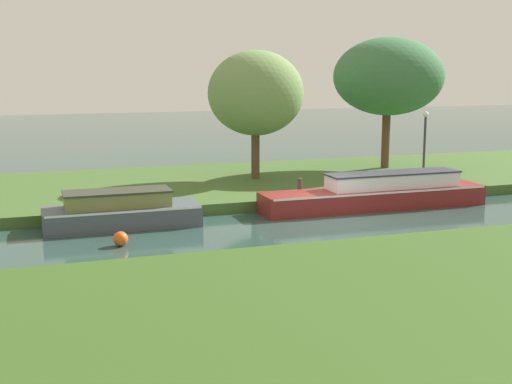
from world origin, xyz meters
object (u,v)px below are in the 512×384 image
at_px(mooring_post_near, 300,187).
at_px(channel_buoy, 121,239).
at_px(slate_narrowboat, 121,211).
at_px(willow_tree_centre, 389,77).
at_px(maroon_barge, 379,193).
at_px(willow_tree_left, 256,93).
at_px(lamp_post, 425,138).

height_order(mooring_post_near, channel_buoy, mooring_post_near).
relative_size(slate_narrowboat, mooring_post_near, 7.47).
distance_m(slate_narrowboat, mooring_post_near, 7.00).
bearing_deg(willow_tree_centre, channel_buoy, -146.84).
bearing_deg(slate_narrowboat, maroon_barge, -0.00).
distance_m(maroon_barge, channel_buoy, 10.20).
bearing_deg(willow_tree_left, lamp_post, -27.75).
distance_m(slate_narrowboat, willow_tree_centre, 15.77).
bearing_deg(channel_buoy, willow_tree_centre, 33.16).
bearing_deg(slate_narrowboat, lamp_post, 10.20).
bearing_deg(lamp_post, channel_buoy, -160.24).
distance_m(maroon_barge, lamp_post, 4.45).
relative_size(lamp_post, mooring_post_near, 4.44).
xyz_separation_m(maroon_barge, willow_tree_centre, (4.10, 6.70, 4.20)).
bearing_deg(maroon_barge, slate_narrowboat, 180.00).
xyz_separation_m(willow_tree_centre, lamp_post, (-0.72, -4.38, -2.48)).
xyz_separation_m(lamp_post, mooring_post_near, (-6.04, -1.04, -1.54)).
height_order(willow_tree_left, lamp_post, willow_tree_left).
xyz_separation_m(slate_narrowboat, mooring_post_near, (6.88, 1.29, 0.20)).
relative_size(willow_tree_left, mooring_post_near, 8.18).
bearing_deg(maroon_barge, willow_tree_left, 117.34).
bearing_deg(maroon_barge, channel_buoy, -166.11).
relative_size(willow_tree_centre, mooring_post_near, 9.18).
distance_m(willow_tree_centre, channel_buoy, 17.32).
xyz_separation_m(slate_narrowboat, lamp_post, (12.92, 2.32, 1.75)).
bearing_deg(lamp_post, mooring_post_near, -170.24).
bearing_deg(mooring_post_near, willow_tree_centre, 38.71).
xyz_separation_m(slate_narrowboat, willow_tree_left, (6.62, 5.64, 3.57)).
xyz_separation_m(maroon_barge, willow_tree_left, (-2.92, 5.64, 3.54)).
height_order(maroon_barge, willow_tree_centre, willow_tree_centre).
bearing_deg(willow_tree_left, maroon_barge, -62.66).
bearing_deg(slate_narrowboat, mooring_post_near, 10.58).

